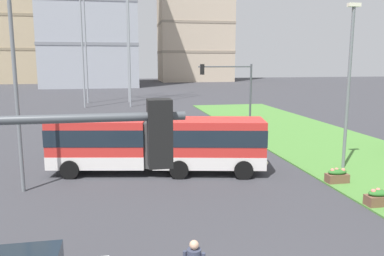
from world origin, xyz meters
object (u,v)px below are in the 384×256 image
articulated_bus (158,143)px  streetlight_median (349,81)px  traffic_light_far_right (233,87)px  flower_planter_3 (337,176)px  flower_planter_2 (379,197)px  car_silver_hatch (90,135)px  streetlight_left (15,82)px

articulated_bus → streetlight_median: streetlight_median is taller
articulated_bus → traffic_light_far_right: traffic_light_far_right is taller
articulated_bus → flower_planter_3: 9.57m
articulated_bus → flower_planter_2: bearing=-38.9°
flower_planter_3 → streetlight_median: size_ratio=0.12×
streetlight_median → flower_planter_3: bearing=-127.2°
flower_planter_3 → traffic_light_far_right: (-1.84, 12.21, 3.68)m
flower_planter_2 → streetlight_median: size_ratio=0.12×
flower_planter_3 → streetlight_median: bearing=52.8°
car_silver_hatch → streetlight_left: 11.32m
traffic_light_far_right → streetlight_left: size_ratio=0.62×
car_silver_hatch → streetlight_left: streetlight_left is taller
flower_planter_2 → flower_planter_3: (0.00, 3.22, 0.00)m
flower_planter_3 → car_silver_hatch: bearing=137.3°
flower_planter_2 → streetlight_median: bearing=71.6°
flower_planter_2 → streetlight_left: 16.85m
traffic_light_far_right → streetlight_median: 10.45m
articulated_bus → streetlight_left: 7.81m
flower_planter_2 → flower_planter_3: bearing=90.0°
car_silver_hatch → streetlight_left: size_ratio=0.47×
flower_planter_3 → traffic_light_far_right: traffic_light_far_right is taller
streetlight_left → streetlight_median: bearing=2.4°
flower_planter_3 → streetlight_left: (-15.36, 1.79, 4.77)m
car_silver_hatch → flower_planter_3: 17.56m
flower_planter_2 → streetlight_left: size_ratio=0.12×
articulated_bus → traffic_light_far_right: (6.86, 8.41, 2.45)m
flower_planter_3 → streetlight_median: (1.90, 2.50, 4.64)m
flower_planter_3 → articulated_bus: bearing=156.4°
articulated_bus → flower_planter_3: size_ratio=10.96×
flower_planter_2 → streetlight_left: streetlight_left is taller
car_silver_hatch → flower_planter_2: bearing=-49.5°
traffic_light_far_right → streetlight_median: streetlight_median is taller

